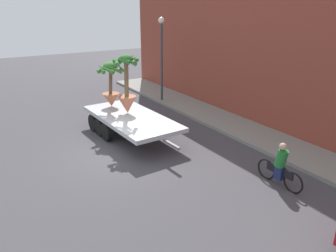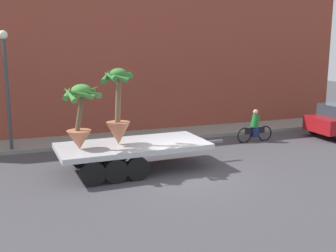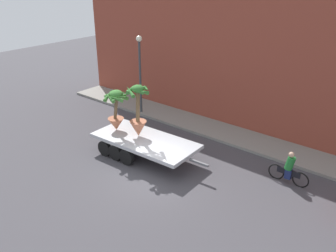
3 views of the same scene
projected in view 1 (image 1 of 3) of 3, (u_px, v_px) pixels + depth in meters
name	position (u px, v px, depth m)	size (l,w,h in m)	color
ground_plane	(120.00, 155.00, 13.23)	(60.00, 60.00, 0.00)	#423F44
sidewalk	(235.00, 126.00, 16.21)	(24.00, 2.20, 0.15)	gray
building_facade	(268.00, 43.00, 15.71)	(24.00, 1.20, 7.86)	brown
flatbed_trailer	(129.00, 119.00, 15.02)	(6.35, 2.66, 0.98)	#B7BABF
potted_palm_rear	(127.00, 87.00, 14.77)	(1.30, 1.28, 2.67)	#B26647
potted_palm_middle	(111.00, 84.00, 15.76)	(1.37, 1.42, 2.19)	#B26647
cyclist	(280.00, 167.00, 10.85)	(1.84, 0.35, 1.54)	black
street_lamp	(162.00, 49.00, 19.24)	(0.36, 0.36, 4.83)	#383D42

